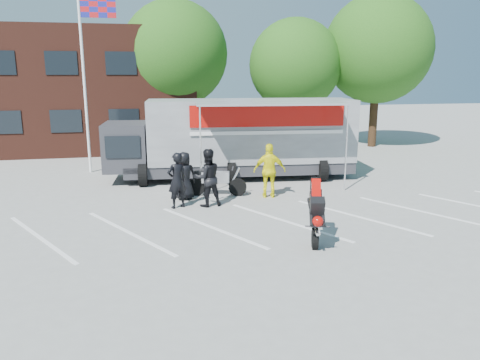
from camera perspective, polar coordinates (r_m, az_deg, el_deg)
name	(u,v)px	position (r m, az deg, el deg)	size (l,w,h in m)	color
ground	(290,233)	(13.69, 6.17, -6.38)	(100.00, 100.00, 0.00)	#969691
parking_bay_lines	(281,222)	(14.59, 4.96, -5.10)	(18.00, 5.00, 0.01)	white
office_building	(39,90)	(30.85, -23.32, 10.04)	(18.00, 8.00, 7.00)	#4C2218
flagpole	(89,60)	(22.37, -17.97, 13.73)	(1.61, 0.12, 8.00)	white
tree_left	(175,54)	(28.36, -7.94, 14.97)	(6.12, 6.12, 8.64)	#382314
tree_mid	(295,65)	(28.73, 6.73, 13.73)	(5.44, 5.44, 7.68)	#382314
tree_right	(378,49)	(30.27, 16.43, 15.04)	(6.46, 6.46, 9.12)	#382314
transporter_truck	(240,178)	(20.55, -0.06, 0.27)	(10.68, 5.15, 3.40)	#969A9E
parked_motorcycle	(217,196)	(17.62, -2.81, -1.90)	(0.75, 2.26, 1.19)	#BBBBC0
stunt_bike_rider	(313,240)	(13.19, 8.85, -7.22)	(0.79, 1.68, 1.98)	black
spectator_leather_a	(184,176)	(16.99, -6.79, 0.51)	(0.86, 0.56, 1.75)	black
spectator_leather_b	(177,180)	(15.95, -7.69, -0.05)	(0.70, 0.46, 1.91)	black
spectator_leather_c	(207,178)	(16.05, -4.01, 0.28)	(0.97, 0.76, 2.00)	black
spectator_hivis	(270,171)	(17.17, 3.62, 1.13)	(1.17, 0.49, 2.01)	#FDF40D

